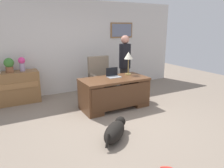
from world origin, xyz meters
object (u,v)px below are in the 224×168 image
Objects in this scene: vase_with_flowers at (22,63)px; potted_plant at (9,64)px; dog_lying at (115,131)px; dog_toy_plush at (167,168)px; person_standing at (125,66)px; laptop at (113,75)px; desk_lamp at (128,57)px; desk at (115,92)px; credenza at (12,88)px; armchair at (101,80)px.

potted_plant is at bearing 180.00° from vase_with_flowers.
vase_with_flowers is 1.00× the size of potted_plant.
dog_lying is 1.11m from dog_toy_plush.
person_standing reaches higher than dog_lying.
laptop is 0.54× the size of desk_lamp.
desk is 2.72m from potted_plant.
vase_with_flowers reaches higher than dog_lying.
person_standing reaches higher than potted_plant.
desk is at bearing 61.12° from dog_lying.
potted_plant is at bearing 163.31° from person_standing.
credenza reaches higher than desk.
desk_lamp reaches higher than laptop.
credenza is (-2.18, 1.51, 0.02)m from desk.
credenza is at bearing 145.29° from desk.
dog_lying is at bearing -62.88° from potted_plant.
desk is 1.52m from dog_lying.
desk is 2.49m from vase_with_flowers.
vase_with_flowers is at bearing 151.17° from desk_lamp.
armchair is at bearing 156.80° from person_standing.
armchair is (0.07, 0.92, 0.10)m from desk.
potted_plant is 4.37m from dog_toy_plush.
potted_plant is (0.01, 0.00, 0.61)m from credenza.
dog_toy_plush is (-1.01, -2.60, -1.18)m from desk_lamp.
armchair reaches higher than laptop.
desk_lamp is at bearing 4.05° from laptop.
desk is 0.94× the size of person_standing.
dog_toy_plush is (-0.50, -2.40, -0.37)m from desk.
credenza is at bearing 163.36° from person_standing.
vase_with_flowers is at bearing 161.49° from person_standing.
laptop is (-0.64, -0.49, -0.09)m from person_standing.
desk_lamp is 3.09× the size of dog_toy_plush.
laptop is at bearing -31.22° from potted_plant.
credenza reaches higher than dog_toy_plush.
desk is 0.97m from desk_lamp.
person_standing is (0.61, -0.26, 0.39)m from armchair.
laptop is at bearing 75.08° from desk.
vase_with_flowers and potted_plant have the same top height.
person_standing is at bearing -16.64° from credenza.
armchair reaches higher than desk.
vase_with_flowers reaches higher than laptop.
person_standing reaches higher than desk.
potted_plant is at bearing 113.15° from dog_toy_plush.
credenza is 4.27m from dog_toy_plush.
armchair is at bearing 70.41° from dog_lying.
desk_lamp is 1.63× the size of potted_plant.
laptop is 2.36m from vase_with_flowers.
desk_lamp is 2.73m from vase_with_flowers.
desk_lamp is (1.23, 1.52, 1.05)m from dog_lying.
dog_lying is 2.22m from desk_lamp.
credenza is at bearing 165.25° from armchair.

